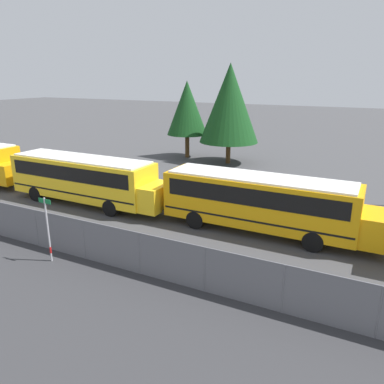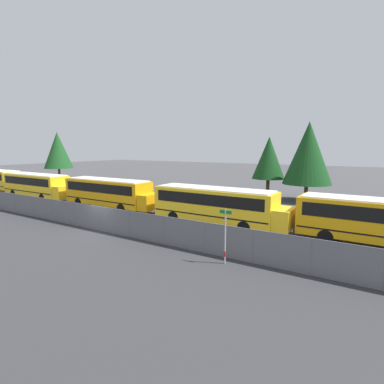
{
  "view_description": "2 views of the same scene",
  "coord_description": "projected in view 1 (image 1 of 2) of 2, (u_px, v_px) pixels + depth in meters",
  "views": [
    {
      "loc": [
        23.55,
        -11.67,
        8.06
      ],
      "look_at": [
        14.05,
        7.0,
        1.57
      ],
      "focal_mm": 35.0,
      "sensor_mm": 36.0,
      "label": 1
    },
    {
      "loc": [
        17.62,
        -15.04,
        6.26
      ],
      "look_at": [
        3.88,
        6.91,
        2.44
      ],
      "focal_mm": 28.0,
      "sensor_mm": 36.0,
      "label": 2
    }
  ],
  "objects": [
    {
      "name": "tree_1",
      "position": [
        187.0,
        108.0,
        37.59
      ],
      "size": [
        4.1,
        4.1,
        7.69
      ],
      "color": "#51381E",
      "rests_on": "ground_plane"
    },
    {
      "name": "school_bus_5",
      "position": [
        263.0,
        200.0,
        19.7
      ],
      "size": [
        11.47,
        2.59,
        3.09
      ],
      "color": "orange",
      "rests_on": "ground_plane"
    },
    {
      "name": "school_bus_4",
      "position": [
        85.0,
        177.0,
        24.25
      ],
      "size": [
        11.47,
        2.59,
        3.09
      ],
      "color": "yellow",
      "rests_on": "ground_plane"
    },
    {
      "name": "tree_2",
      "position": [
        230.0,
        103.0,
        34.68
      ],
      "size": [
        5.55,
        5.55,
        9.28
      ],
      "color": "#51381E",
      "rests_on": "ground_plane"
    },
    {
      "name": "street_sign",
      "position": [
        48.0,
        228.0,
        16.6
      ],
      "size": [
        0.7,
        0.09,
        3.03
      ],
      "color": "#B7B7BC",
      "rests_on": "ground_plane"
    }
  ]
}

